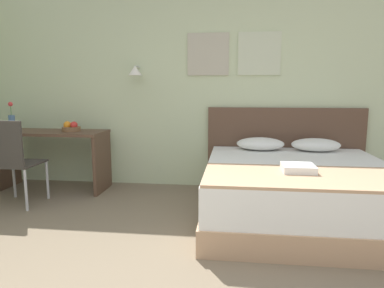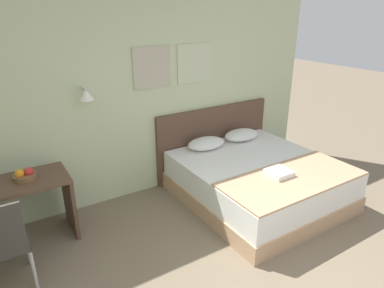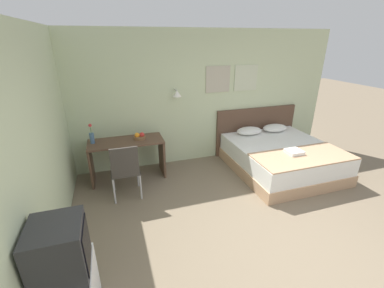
{
  "view_description": "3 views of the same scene",
  "coord_description": "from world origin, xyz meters",
  "px_view_note": "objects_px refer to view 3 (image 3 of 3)",
  "views": [
    {
      "loc": [
        0.69,
        -1.4,
        1.26
      ],
      "look_at": [
        0.24,
        2.25,
        0.68
      ],
      "focal_mm": 32.0,
      "sensor_mm": 36.0,
      "label": 1
    },
    {
      "loc": [
        -1.54,
        -0.97,
        2.42
      ],
      "look_at": [
        0.3,
        1.96,
        1.02
      ],
      "focal_mm": 32.0,
      "sensor_mm": 36.0,
      "label": 2
    },
    {
      "loc": [
        -1.77,
        -1.86,
        2.47
      ],
      "look_at": [
        -0.52,
        1.99,
        0.79
      ],
      "focal_mm": 24.0,
      "sensor_mm": 36.0,
      "label": 3
    }
  ],
  "objects_px": {
    "fruit_bowl": "(140,136)",
    "throw_blanket": "(303,156)",
    "desk": "(127,152)",
    "flower_vase": "(92,136)",
    "pillow_left": "(249,131)",
    "television": "(59,250)",
    "bed": "(281,158)",
    "desk_chair": "(125,168)",
    "headboard": "(256,130)",
    "pillow_right": "(275,128)",
    "folded_towel_near_foot": "(294,152)"
  },
  "relations": [
    {
      "from": "desk_chair",
      "to": "fruit_bowl",
      "type": "height_order",
      "value": "desk_chair"
    },
    {
      "from": "bed",
      "to": "pillow_left",
      "type": "bearing_deg",
      "value": 113.23
    },
    {
      "from": "television",
      "to": "bed",
      "type": "bearing_deg",
      "value": 28.41
    },
    {
      "from": "folded_towel_near_foot",
      "to": "flower_vase",
      "type": "height_order",
      "value": "flower_vase"
    },
    {
      "from": "pillow_left",
      "to": "fruit_bowl",
      "type": "distance_m",
      "value": 2.34
    },
    {
      "from": "pillow_left",
      "to": "fruit_bowl",
      "type": "relative_size",
      "value": 2.49
    },
    {
      "from": "pillow_left",
      "to": "folded_towel_near_foot",
      "type": "height_order",
      "value": "pillow_left"
    },
    {
      "from": "pillow_left",
      "to": "flower_vase",
      "type": "bearing_deg",
      "value": -179.18
    },
    {
      "from": "bed",
      "to": "flower_vase",
      "type": "height_order",
      "value": "flower_vase"
    },
    {
      "from": "bed",
      "to": "fruit_bowl",
      "type": "relative_size",
      "value": 8.67
    },
    {
      "from": "pillow_left",
      "to": "throw_blanket",
      "type": "bearing_deg",
      "value": -76.29
    },
    {
      "from": "pillow_right",
      "to": "desk_chair",
      "type": "distance_m",
      "value": 3.41
    },
    {
      "from": "pillow_right",
      "to": "flower_vase",
      "type": "distance_m",
      "value": 3.8
    },
    {
      "from": "headboard",
      "to": "pillow_right",
      "type": "bearing_deg",
      "value": -39.14
    },
    {
      "from": "pillow_left",
      "to": "pillow_right",
      "type": "xyz_separation_m",
      "value": [
        0.64,
        0.0,
        0.0
      ]
    },
    {
      "from": "folded_towel_near_foot",
      "to": "television",
      "type": "xyz_separation_m",
      "value": [
        -3.55,
        -1.54,
        0.26
      ]
    },
    {
      "from": "pillow_right",
      "to": "folded_towel_near_foot",
      "type": "relative_size",
      "value": 2.09
    },
    {
      "from": "headboard",
      "to": "folded_towel_near_foot",
      "type": "distance_m",
      "value": 1.44
    },
    {
      "from": "headboard",
      "to": "desk",
      "type": "height_order",
      "value": "headboard"
    },
    {
      "from": "headboard",
      "to": "flower_vase",
      "type": "xyz_separation_m",
      "value": [
        -3.47,
        -0.31,
        0.36
      ]
    },
    {
      "from": "headboard",
      "to": "fruit_bowl",
      "type": "height_order",
      "value": "headboard"
    },
    {
      "from": "pillow_left",
      "to": "flower_vase",
      "type": "xyz_separation_m",
      "value": [
        -3.15,
        -0.05,
        0.25
      ]
    },
    {
      "from": "pillow_left",
      "to": "flower_vase",
      "type": "relative_size",
      "value": 1.56
    },
    {
      "from": "desk",
      "to": "television",
      "type": "distance_m",
      "value": 2.73
    },
    {
      "from": "folded_towel_near_foot",
      "to": "fruit_bowl",
      "type": "distance_m",
      "value": 2.8
    },
    {
      "from": "pillow_left",
      "to": "desk",
      "type": "distance_m",
      "value": 2.59
    },
    {
      "from": "bed",
      "to": "desk_chair",
      "type": "xyz_separation_m",
      "value": [
        -2.99,
        -0.05,
        0.28
      ]
    },
    {
      "from": "pillow_right",
      "to": "television",
      "type": "relative_size",
      "value": 1.13
    },
    {
      "from": "headboard",
      "to": "television",
      "type": "distance_m",
      "value": 4.71
    },
    {
      "from": "throw_blanket",
      "to": "flower_vase",
      "type": "relative_size",
      "value": 4.89
    },
    {
      "from": "pillow_right",
      "to": "desk",
      "type": "xyz_separation_m",
      "value": [
        -3.23,
        -0.1,
        -0.09
      ]
    },
    {
      "from": "desk",
      "to": "desk_chair",
      "type": "xyz_separation_m",
      "value": [
        -0.08,
        -0.7,
        0.02
      ]
    },
    {
      "from": "pillow_left",
      "to": "fruit_bowl",
      "type": "bearing_deg",
      "value": -177.92
    },
    {
      "from": "desk",
      "to": "flower_vase",
      "type": "height_order",
      "value": "flower_vase"
    },
    {
      "from": "throw_blanket",
      "to": "television",
      "type": "relative_size",
      "value": 3.54
    },
    {
      "from": "bed",
      "to": "desk_chair",
      "type": "relative_size",
      "value": 2.06
    },
    {
      "from": "throw_blanket",
      "to": "desk_chair",
      "type": "xyz_separation_m",
      "value": [
        -2.99,
        0.51,
        -0.0
      ]
    },
    {
      "from": "headboard",
      "to": "fruit_bowl",
      "type": "distance_m",
      "value": 2.69
    },
    {
      "from": "desk",
      "to": "flower_vase",
      "type": "relative_size",
      "value": 3.7
    },
    {
      "from": "fruit_bowl",
      "to": "television",
      "type": "bearing_deg",
      "value": -110.42
    },
    {
      "from": "bed",
      "to": "desk",
      "type": "distance_m",
      "value": 2.99
    },
    {
      "from": "pillow_left",
      "to": "desk",
      "type": "height_order",
      "value": "desk"
    },
    {
      "from": "pillow_left",
      "to": "folded_towel_near_foot",
      "type": "relative_size",
      "value": 2.09
    },
    {
      "from": "desk_chair",
      "to": "pillow_right",
      "type": "bearing_deg",
      "value": 13.59
    },
    {
      "from": "fruit_bowl",
      "to": "throw_blanket",
      "type": "bearing_deg",
      "value": -24.82
    },
    {
      "from": "bed",
      "to": "headboard",
      "type": "height_order",
      "value": "headboard"
    },
    {
      "from": "fruit_bowl",
      "to": "flower_vase",
      "type": "distance_m",
      "value": 0.82
    },
    {
      "from": "headboard",
      "to": "pillow_right",
      "type": "xyz_separation_m",
      "value": [
        0.32,
        -0.26,
        0.1
      ]
    },
    {
      "from": "folded_towel_near_foot",
      "to": "desk",
      "type": "bearing_deg",
      "value": 159.13
    },
    {
      "from": "pillow_right",
      "to": "fruit_bowl",
      "type": "bearing_deg",
      "value": -178.37
    }
  ]
}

